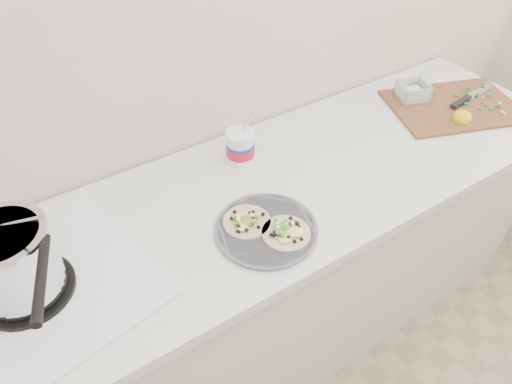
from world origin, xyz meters
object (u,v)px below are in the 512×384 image
taco_plate (266,227)px  cutboard (450,102)px  stove (18,273)px  tub (241,144)px

taco_plate → cutboard: cutboard is taller
stove → cutboard: 1.59m
cutboard → taco_plate: bearing=-150.3°
taco_plate → cutboard: (0.98, 0.17, 0.00)m
taco_plate → tub: (0.11, 0.32, 0.05)m
taco_plate → cutboard: 0.99m
stove → taco_plate: bearing=-23.1°
tub → cutboard: bearing=-10.0°
taco_plate → cutboard: size_ratio=0.51×
tub → stove: bearing=-166.3°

